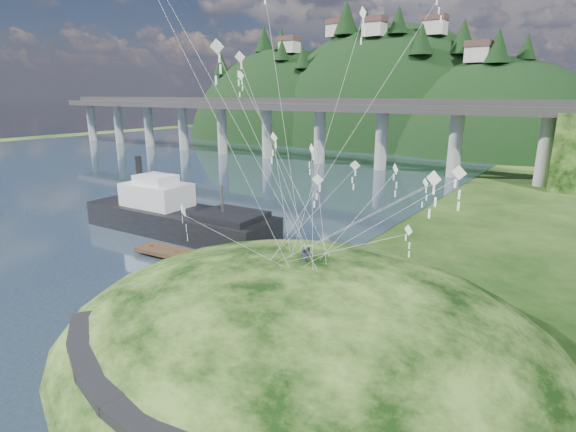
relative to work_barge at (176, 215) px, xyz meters
The scene contains 10 objects.
ground 21.88m from the work_barge, 37.34° to the right, with size 320.00×320.00×0.00m, color black.
water 57.25m from the work_barge, 162.93° to the left, with size 240.00×240.00×0.00m, color #2D4053.
grass_hill 27.92m from the work_barge, 23.88° to the right, with size 36.00×32.00×13.00m.
footpath 33.77m from the work_barge, 42.82° to the right, with size 22.29×5.84×0.83m.
bridge 58.08m from the work_barge, 99.14° to the left, with size 160.00×11.00×15.00m.
far_ridge 112.50m from the work_barge, 103.56° to the left, with size 153.00×70.00×94.50m.
work_barge is the anchor object (origin of this frame).
wooden_dock 11.63m from the work_barge, 28.88° to the right, with size 16.22×4.15×1.15m.
kite_flyers 26.52m from the work_barge, 21.28° to the right, with size 1.17×1.67×2.00m.
kite_swarm 28.78m from the work_barge, 20.08° to the right, with size 21.16×14.26×20.36m.
Camera 1 is at (22.99, -21.00, 16.01)m, focal length 28.00 mm.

